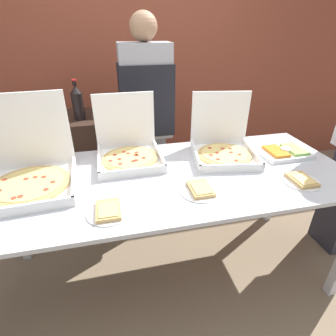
# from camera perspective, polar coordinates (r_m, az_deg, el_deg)

# --- Properties ---
(ground_plane) EXTENTS (16.00, 16.00, 0.00)m
(ground_plane) POSITION_cam_1_polar(r_m,az_deg,el_deg) (2.21, 0.00, -21.86)
(ground_plane) COLOR #847056
(brick_wall_behind) EXTENTS (10.00, 0.06, 2.80)m
(brick_wall_behind) POSITION_cam_1_polar(r_m,az_deg,el_deg) (3.10, -7.65, 22.81)
(brick_wall_behind) COLOR brown
(brick_wall_behind) RESTS_ON ground_plane
(buffet_table) EXTENTS (2.32, 0.95, 0.89)m
(buffet_table) POSITION_cam_1_polar(r_m,az_deg,el_deg) (1.68, 0.00, -4.35)
(buffet_table) COLOR silver
(buffet_table) RESTS_ON ground_plane
(pizza_box_far_left) EXTENTS (0.48, 0.49, 0.41)m
(pizza_box_far_left) POSITION_cam_1_polar(r_m,az_deg,el_deg) (1.88, 11.89, 4.80)
(pizza_box_far_left) COLOR white
(pizza_box_far_left) RESTS_ON buffet_table
(pizza_box_far_right) EXTENTS (0.53, 0.54, 0.49)m
(pizza_box_far_right) POSITION_cam_1_polar(r_m,az_deg,el_deg) (1.70, -28.00, -0.52)
(pizza_box_far_right) COLOR white
(pizza_box_far_right) RESTS_ON buffet_table
(pizza_box_near_right) EXTENTS (0.42, 0.44, 0.42)m
(pizza_box_near_right) POSITION_cam_1_polar(r_m,az_deg,el_deg) (1.81, -8.56, 4.11)
(pizza_box_near_right) COLOR white
(pizza_box_near_right) RESTS_ON buffet_table
(paper_plate_front_center) EXTENTS (0.22, 0.22, 0.03)m
(paper_plate_front_center) POSITION_cam_1_polar(r_m,az_deg,el_deg) (1.34, -12.83, -9.06)
(paper_plate_front_center) COLOR white
(paper_plate_front_center) RESTS_ON buffet_table
(paper_plate_front_right) EXTENTS (0.23, 0.23, 0.03)m
(paper_plate_front_right) POSITION_cam_1_polar(r_m,az_deg,el_deg) (1.48, 7.11, -4.69)
(paper_plate_front_right) COLOR white
(paper_plate_front_right) RESTS_ON buffet_table
(paper_plate_front_left) EXTENTS (0.21, 0.21, 0.03)m
(paper_plate_front_left) POSITION_cam_1_polar(r_m,az_deg,el_deg) (1.74, 27.09, -2.43)
(paper_plate_front_left) COLOR white
(paper_plate_front_left) RESTS_ON buffet_table
(veggie_tray) EXTENTS (0.32, 0.24, 0.05)m
(veggie_tray) POSITION_cam_1_polar(r_m,az_deg,el_deg) (2.04, 24.06, 3.14)
(veggie_tray) COLOR white
(veggie_tray) RESTS_ON buffet_table
(sideboard_podium) EXTENTS (0.64, 0.54, 1.00)m
(sideboard_podium) POSITION_cam_1_polar(r_m,az_deg,el_deg) (2.68, -18.65, 0.28)
(sideboard_podium) COLOR black
(sideboard_podium) RESTS_ON ground_plane
(soda_bottle) EXTENTS (0.09, 0.09, 0.33)m
(soda_bottle) POSITION_cam_1_polar(r_m,az_deg,el_deg) (2.37, -19.08, 13.33)
(soda_bottle) COLOR black
(soda_bottle) RESTS_ON sideboard_podium
(soda_can_silver) EXTENTS (0.07, 0.07, 0.12)m
(soda_can_silver) POSITION_cam_1_polar(r_m,az_deg,el_deg) (2.41, -24.37, 10.56)
(soda_can_silver) COLOR silver
(soda_can_silver) RESTS_ON sideboard_podium
(soda_can_colored) EXTENTS (0.07, 0.07, 0.12)m
(soda_can_colored) POSITION_cam_1_polar(r_m,az_deg,el_deg) (2.72, -25.63, 12.18)
(soda_can_colored) COLOR red
(soda_can_colored) RESTS_ON sideboard_podium
(person_server_vest) EXTENTS (0.42, 0.24, 1.80)m
(person_server_vest) POSITION_cam_1_polar(r_m,az_deg,el_deg) (2.25, -4.60, 10.78)
(person_server_vest) COLOR slate
(person_server_vest) RESTS_ON ground_plane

